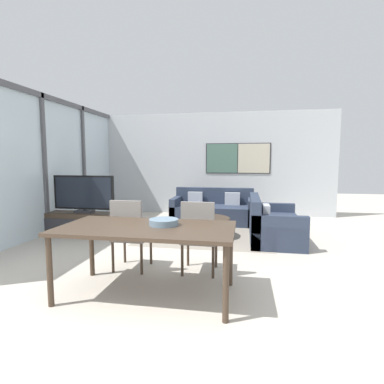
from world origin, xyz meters
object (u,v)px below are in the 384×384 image
sofa_main (213,211)px  fruit_bowl (164,222)px  television (84,194)px  dining_chair_left (130,231)px  coffee_table (206,222)px  dining_chair_centre (199,234)px  tv_console (85,223)px  sofa_side (270,226)px  dining_table (147,233)px

sofa_main → fruit_bowl: fruit_bowl is taller
television → dining_chair_left: television is taller
sofa_main → coffee_table: 1.41m
fruit_bowl → dining_chair_centre: bearing=64.2°
tv_console → sofa_side: 3.68m
sofa_side → fruit_bowl: (-1.37, -2.53, 0.55)m
sofa_side → dining_chair_centre: (-1.07, -1.91, 0.27)m
sofa_side → dining_chair_left: (-2.01, -1.94, 0.27)m
tv_console → coffee_table: size_ratio=1.73×
tv_console → television: 0.60m
television → dining_table: 3.23m
sofa_side → sofa_main: bearing=40.6°
coffee_table → dining_table: bearing=-96.5°
dining_table → fruit_bowl: 0.22m
coffee_table → dining_chair_left: dining_chair_left is taller
sofa_side → fruit_bowl: fruit_bowl is taller
tv_console → dining_chair_left: size_ratio=1.70×
sofa_main → dining_table: 4.10m
tv_console → coffee_table: tv_console is taller
coffee_table → dining_table: 2.70m
dining_table → fruit_bowl: bearing=28.6°
sofa_main → dining_chair_centre: bearing=-87.2°
dining_chair_left → sofa_side: bearing=44.1°
dining_table → sofa_side: bearing=59.6°
coffee_table → fruit_bowl: size_ratio=2.94×
sofa_main → coffee_table: size_ratio=2.02×
sofa_main → dining_chair_centre: 3.36m
television → dining_table: (2.13, -2.42, -0.11)m
television → dining_chair_left: size_ratio=1.32×
dining_chair_centre → television: bearing=146.7°
television → sofa_side: (3.67, 0.20, -0.55)m
tv_console → sofa_side: bearing=3.1°
dining_chair_left → dining_table: bearing=-55.4°
tv_console → dining_chair_centre: 3.13m
sofa_side → coffee_table: (-1.23, 0.03, 0.01)m
sofa_side → dining_table: sofa_side is taller
tv_console → sofa_main: size_ratio=0.86×
dining_chair_left → dining_chair_centre: 0.94m
tv_console → sofa_side: (3.67, 0.20, 0.05)m
dining_table → dining_chair_centre: dining_chair_centre is taller
coffee_table → dining_chair_centre: 1.97m
dining_chair_left → fruit_bowl: (0.64, -0.59, 0.27)m
television → dining_chair_centre: (2.60, -1.71, -0.28)m
dining_table → dining_chair_centre: size_ratio=1.96×
television → sofa_side: 3.72m
tv_console → dining_chair_left: 2.43m
sofa_main → dining_chair_left: size_ratio=1.98×
dining_chair_centre → dining_chair_left: bearing=-178.0°
dining_table → dining_chair_left: (-0.47, 0.68, -0.17)m
television → coffee_table: bearing=5.4°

